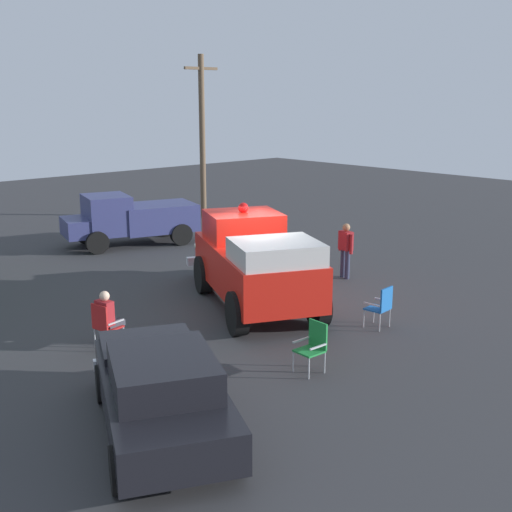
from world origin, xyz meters
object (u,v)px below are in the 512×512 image
Objects in this scene: parked_pickup at (131,218)px; spectator_seated at (109,316)px; vintage_fire_truck at (253,261)px; lawn_chair_near_truck at (104,323)px; lawn_chair_spare at (314,343)px; utility_pole at (202,134)px; lawn_chair_by_car at (382,304)px; classic_hot_rod at (161,389)px; spectator_standing at (346,247)px.

parked_pickup is 10.21m from spectator_seated.
vintage_fire_truck is 4.46m from lawn_chair_near_truck.
utility_pole is at bearing -120.94° from lawn_chair_spare.
lawn_chair_by_car is 6.28m from spectator_seated.
lawn_chair_near_truck is at bearing -106.78° from classic_hot_rod.
classic_hot_rod is at bearing 73.22° from lawn_chair_near_truck.
spectator_seated reaches higher than lawn_chair_spare.
spectator_standing is 0.23× the size of utility_pole.
parked_pickup is 0.72× the size of utility_pole.
lawn_chair_by_car is (-6.63, -0.56, -0.16)m from classic_hot_rod.
spectator_seated is 0.18× the size of utility_pole.
spectator_seated is at bearing 0.36° from vintage_fire_truck.
spectator_standing is at bearing -145.19° from lawn_chair_spare.
lawn_chair_near_truck is (5.94, 8.42, -0.40)m from parked_pickup.
vintage_fire_truck is 6.18× the size of lawn_chair_spare.
vintage_fire_truck is 1.33× the size of classic_hot_rod.
utility_pole reaches higher than parked_pickup.
spectator_seated is (4.29, 0.03, -0.50)m from vintage_fire_truck.
classic_hot_rod is 0.93× the size of parked_pickup.
lawn_chair_spare is 4.55m from spectator_seated.
parked_pickup is 5.01× the size of lawn_chair_near_truck.
classic_hot_rod is 0.66× the size of utility_pole.
lawn_chair_by_car is 0.61× the size of spectator_standing.
utility_pole is (-3.29, -11.11, 2.75)m from spectator_standing.
classic_hot_rod is at bearing 23.01° from spectator_standing.
utility_pole is (-5.58, -2.83, 2.72)m from parked_pickup.
classic_hot_rod is 4.64× the size of lawn_chair_spare.
lawn_chair_near_truck is 16.40m from utility_pole.
utility_pole is (-9.07, -15.13, 3.12)m from lawn_chair_spare.
parked_pickup reaches higher than lawn_chair_near_truck.
classic_hot_rod is 6.65m from lawn_chair_by_car.
spectator_standing is at bearing -128.94° from lawn_chair_by_car.
lawn_chair_by_car is (-1.05, 3.34, -0.61)m from vintage_fire_truck.
classic_hot_rod is at bearing 71.61° from spectator_seated.
classic_hot_rod reaches higher than lawn_chair_spare.
lawn_chair_spare is at bearing 11.18° from lawn_chair_by_car.
vintage_fire_truck is 3.83m from spectator_standing.
spectator_seated is 8.11m from spectator_standing.
lawn_chair_spare is (3.49, 12.30, -0.40)m from parked_pickup.
spectator_standing is (-2.30, 8.28, -0.02)m from parked_pickup.
vintage_fire_truck is at bearing -145.00° from classic_hot_rod.
utility_pole reaches higher than classic_hot_rod.
spectator_seated is at bearing -108.39° from classic_hot_rod.
vintage_fire_truck is 6.18× the size of lawn_chair_near_truck.
vintage_fire_truck is 4.31m from spectator_seated.
vintage_fire_truck is 4.89× the size of spectator_seated.
spectator_standing is (-2.77, -3.42, 0.37)m from lawn_chair_by_car.
lawn_chair_near_truck is 0.61× the size of spectator_standing.
parked_pickup is at bearing -120.05° from classic_hot_rod.
classic_hot_rod is at bearing 59.95° from parked_pickup.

